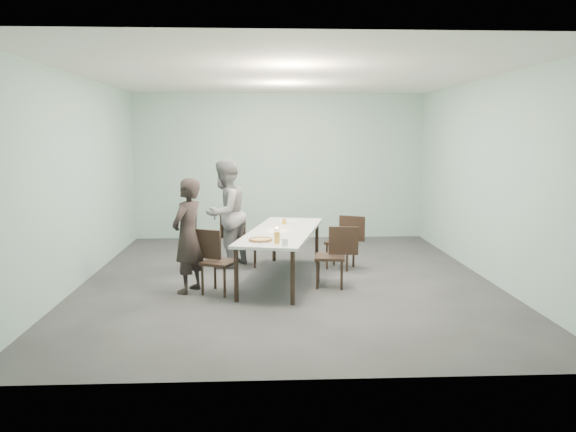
{
  "coord_description": "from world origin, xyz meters",
  "views": [
    {
      "loc": [
        -0.38,
        -8.2,
        2.15
      ],
      "look_at": [
        0.0,
        -0.26,
        1.0
      ],
      "focal_mm": 35.0,
      "sensor_mm": 36.0,
      "label": 1
    }
  ],
  "objects_px": {
    "beer_glass": "(277,238)",
    "table": "(282,234)",
    "chair_far_left": "(240,236)",
    "diner_near": "(188,236)",
    "chair_near_left": "(214,257)",
    "water_tumbler": "(285,242)",
    "side_plate": "(280,237)",
    "tealight": "(277,229)",
    "diner_far": "(225,213)",
    "chair_far_right": "(345,238)",
    "amber_tumbler": "(284,222)",
    "chair_near_right": "(336,252)",
    "pizza": "(261,240)"
  },
  "relations": [
    {
      "from": "beer_glass",
      "to": "tealight",
      "type": "bearing_deg",
      "value": 88.52
    },
    {
      "from": "diner_near",
      "to": "side_plate",
      "type": "height_order",
      "value": "diner_near"
    },
    {
      "from": "chair_near_right",
      "to": "chair_far_left",
      "type": "bearing_deg",
      "value": -35.62
    },
    {
      "from": "chair_far_left",
      "to": "diner_near",
      "type": "height_order",
      "value": "diner_near"
    },
    {
      "from": "pizza",
      "to": "amber_tumbler",
      "type": "height_order",
      "value": "amber_tumbler"
    },
    {
      "from": "tealight",
      "to": "chair_near_right",
      "type": "bearing_deg",
      "value": -26.26
    },
    {
      "from": "diner_near",
      "to": "beer_glass",
      "type": "distance_m",
      "value": 1.28
    },
    {
      "from": "chair_far_right",
      "to": "chair_near_left",
      "type": "bearing_deg",
      "value": 60.07
    },
    {
      "from": "diner_far",
      "to": "pizza",
      "type": "bearing_deg",
      "value": 51.37
    },
    {
      "from": "chair_far_left",
      "to": "tealight",
      "type": "height_order",
      "value": "chair_far_left"
    },
    {
      "from": "table",
      "to": "chair_far_left",
      "type": "relative_size",
      "value": 3.14
    },
    {
      "from": "diner_near",
      "to": "tealight",
      "type": "bearing_deg",
      "value": 140.89
    },
    {
      "from": "beer_glass",
      "to": "amber_tumbler",
      "type": "distance_m",
      "value": 1.61
    },
    {
      "from": "diner_far",
      "to": "chair_far_right",
      "type": "bearing_deg",
      "value": 116.05
    },
    {
      "from": "chair_near_right",
      "to": "diner_far",
      "type": "bearing_deg",
      "value": -30.55
    },
    {
      "from": "diner_far",
      "to": "amber_tumbler",
      "type": "relative_size",
      "value": 22.09
    },
    {
      "from": "chair_near_left",
      "to": "water_tumbler",
      "type": "xyz_separation_m",
      "value": [
        0.95,
        -0.51,
        0.29
      ]
    },
    {
      "from": "chair_near_right",
      "to": "pizza",
      "type": "distance_m",
      "value": 1.17
    },
    {
      "from": "table",
      "to": "chair_far_right",
      "type": "bearing_deg",
      "value": 32.13
    },
    {
      "from": "chair_near_right",
      "to": "amber_tumbler",
      "type": "xyz_separation_m",
      "value": [
        -0.69,
        1.02,
        0.29
      ]
    },
    {
      "from": "beer_glass",
      "to": "chair_far_right",
      "type": "bearing_deg",
      "value": 55.4
    },
    {
      "from": "chair_near_right",
      "to": "chair_far_right",
      "type": "relative_size",
      "value": 1.0
    },
    {
      "from": "diner_far",
      "to": "amber_tumbler",
      "type": "bearing_deg",
      "value": 105.34
    },
    {
      "from": "chair_far_right",
      "to": "diner_near",
      "type": "xyz_separation_m",
      "value": [
        -2.36,
        -1.26,
        0.29
      ]
    },
    {
      "from": "diner_near",
      "to": "tealight",
      "type": "relative_size",
      "value": 28.14
    },
    {
      "from": "chair_far_left",
      "to": "amber_tumbler",
      "type": "xyz_separation_m",
      "value": [
        0.72,
        -0.34,
        0.29
      ]
    },
    {
      "from": "chair_far_left",
      "to": "diner_near",
      "type": "distance_m",
      "value": 1.69
    },
    {
      "from": "table",
      "to": "beer_glass",
      "type": "height_order",
      "value": "beer_glass"
    },
    {
      "from": "beer_glass",
      "to": "tealight",
      "type": "xyz_separation_m",
      "value": [
        0.03,
        0.99,
        -0.05
      ]
    },
    {
      "from": "chair_far_right",
      "to": "diner_far",
      "type": "relative_size",
      "value": 0.49
    },
    {
      "from": "chair_near_right",
      "to": "side_plate",
      "type": "relative_size",
      "value": 4.83
    },
    {
      "from": "chair_far_left",
      "to": "diner_far",
      "type": "distance_m",
      "value": 0.45
    },
    {
      "from": "beer_glass",
      "to": "water_tumbler",
      "type": "xyz_separation_m",
      "value": [
        0.1,
        -0.15,
        -0.03
      ]
    },
    {
      "from": "diner_near",
      "to": "water_tumbler",
      "type": "bearing_deg",
      "value": 92.35
    },
    {
      "from": "chair_near_left",
      "to": "tealight",
      "type": "xyz_separation_m",
      "value": [
        0.87,
        0.63,
        0.27
      ]
    },
    {
      "from": "chair_far_left",
      "to": "side_plate",
      "type": "height_order",
      "value": "chair_far_left"
    },
    {
      "from": "diner_far",
      "to": "beer_glass",
      "type": "bearing_deg",
      "value": 55.59
    },
    {
      "from": "side_plate",
      "to": "tealight",
      "type": "bearing_deg",
      "value": 93.57
    },
    {
      "from": "chair_far_left",
      "to": "amber_tumbler",
      "type": "bearing_deg",
      "value": -24.38
    },
    {
      "from": "diner_near",
      "to": "side_plate",
      "type": "distance_m",
      "value": 1.27
    },
    {
      "from": "table",
      "to": "diner_far",
      "type": "distance_m",
      "value": 1.28
    },
    {
      "from": "chair_far_right",
      "to": "tealight",
      "type": "relative_size",
      "value": 15.54
    },
    {
      "from": "table",
      "to": "chair_near_left",
      "type": "xyz_separation_m",
      "value": [
        -0.95,
        -0.65,
        -0.19
      ]
    },
    {
      "from": "water_tumbler",
      "to": "diner_far",
      "type": "bearing_deg",
      "value": 113.31
    },
    {
      "from": "water_tumbler",
      "to": "chair_near_right",
      "type": "bearing_deg",
      "value": 44.27
    },
    {
      "from": "chair_far_right",
      "to": "water_tumbler",
      "type": "relative_size",
      "value": 9.67
    },
    {
      "from": "beer_glass",
      "to": "table",
      "type": "bearing_deg",
      "value": 84.2
    },
    {
      "from": "tealight",
      "to": "side_plate",
      "type": "bearing_deg",
      "value": -86.43
    },
    {
      "from": "chair_far_left",
      "to": "beer_glass",
      "type": "distance_m",
      "value": 2.05
    },
    {
      "from": "diner_far",
      "to": "tealight",
      "type": "xyz_separation_m",
      "value": [
        0.82,
        -0.92,
        -0.11
      ]
    }
  ]
}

